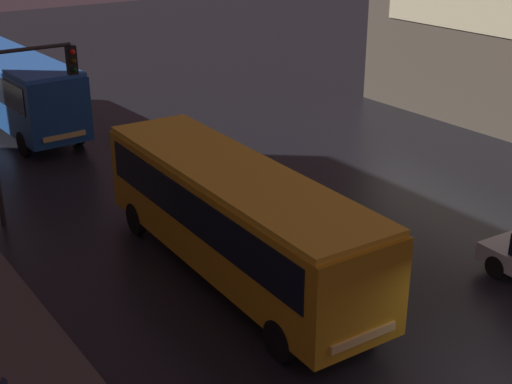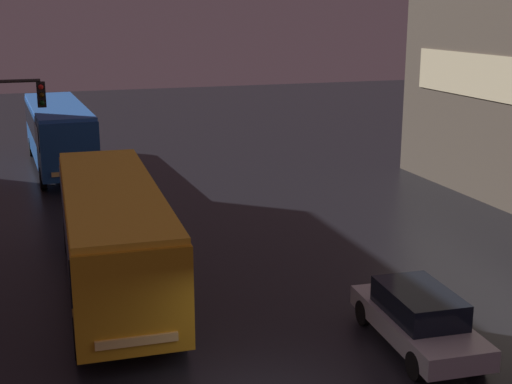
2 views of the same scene
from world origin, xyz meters
name	(u,v)px [view 2 (image 2 of 2)]	position (x,y,z in m)	size (l,w,h in m)	color
bus_near	(112,227)	(-2.03, 7.41, 1.93)	(2.99, 10.72, 3.13)	orange
bus_far	(58,129)	(-2.51, 24.50, 2.03)	(2.94, 10.95, 3.30)	#194793
car_taxi	(418,317)	(4.41, 1.66, 0.74)	(1.98, 4.40, 1.43)	#B7B7BC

